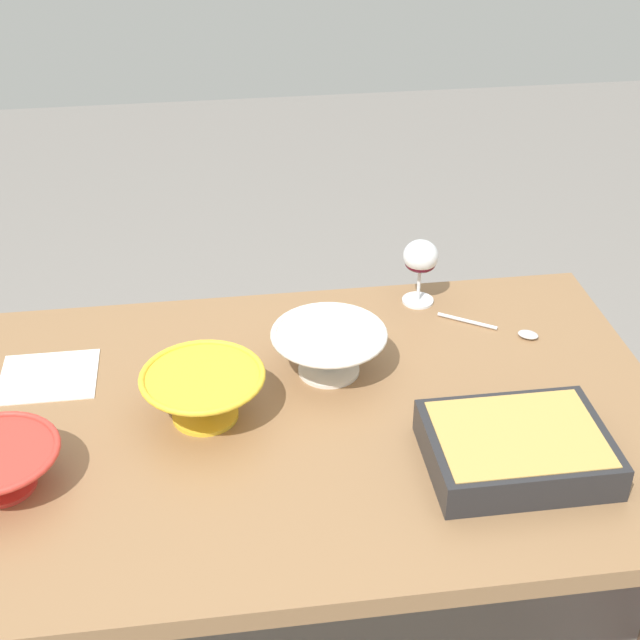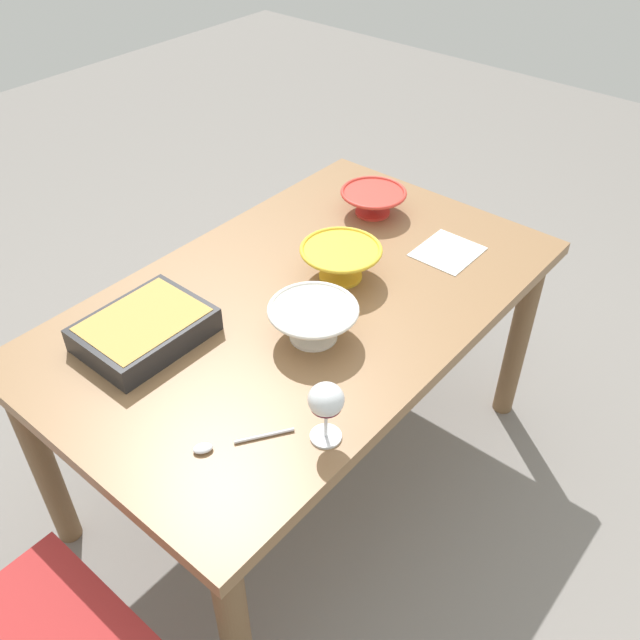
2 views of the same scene
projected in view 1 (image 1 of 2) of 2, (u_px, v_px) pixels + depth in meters
The scene contains 7 objects.
dining_table at pixel (284, 454), 1.78m from camera, with size 1.50×0.91×0.73m.
wine_glass at pixel (420, 260), 2.03m from camera, with size 0.08×0.08×0.16m.
casserole_dish at pixel (517, 447), 1.60m from camera, with size 0.32×0.24×0.07m.
small_bowl at pixel (204, 393), 1.70m from camera, with size 0.24×0.24×0.10m.
serving_bowl at pixel (329, 349), 1.83m from camera, with size 0.23×0.23×0.10m.
serving_spoon at pixel (508, 330), 1.97m from camera, with size 0.20×0.14×0.01m.
napkin at pixel (49, 377), 1.84m from camera, with size 0.19×0.17×0.00m, color white.
Camera 1 is at (0.12, 1.36, 1.81)m, focal length 50.99 mm.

